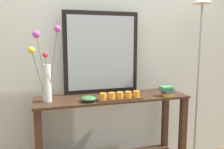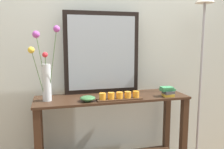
{
  "view_description": "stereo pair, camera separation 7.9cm",
  "coord_description": "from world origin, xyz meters",
  "px_view_note": "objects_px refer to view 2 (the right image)",
  "views": [
    {
      "loc": [
        -0.6,
        -1.97,
        1.34
      ],
      "look_at": [
        0.0,
        0.0,
        1.04
      ],
      "focal_mm": 37.58,
      "sensor_mm": 36.0,
      "label": 1
    },
    {
      "loc": [
        -0.53,
        -1.99,
        1.34
      ],
      "look_at": [
        0.0,
        0.0,
        1.04
      ],
      "focal_mm": 37.58,
      "sensor_mm": 36.0,
      "label": 2
    }
  ],
  "objects_px": {
    "tall_vase_left": "(45,73)",
    "floor_lamp": "(202,53)",
    "candle_tray": "(120,96)",
    "decorative_bowl": "(88,98)",
    "console_table": "(112,132)",
    "mirror_leaning": "(102,53)",
    "book_stack": "(168,91)"
  },
  "relations": [
    {
      "from": "tall_vase_left",
      "to": "floor_lamp",
      "type": "relative_size",
      "value": 0.34
    },
    {
      "from": "mirror_leaning",
      "to": "decorative_bowl",
      "type": "height_order",
      "value": "mirror_leaning"
    },
    {
      "from": "tall_vase_left",
      "to": "floor_lamp",
      "type": "distance_m",
      "value": 1.51
    },
    {
      "from": "mirror_leaning",
      "to": "candle_tray",
      "type": "distance_m",
      "value": 0.47
    },
    {
      "from": "floor_lamp",
      "to": "candle_tray",
      "type": "bearing_deg",
      "value": -169.91
    },
    {
      "from": "mirror_leaning",
      "to": "candle_tray",
      "type": "relative_size",
      "value": 1.96
    },
    {
      "from": "candle_tray",
      "to": "book_stack",
      "type": "relative_size",
      "value": 3.1
    },
    {
      "from": "console_table",
      "to": "book_stack",
      "type": "relative_size",
      "value": 10.77
    },
    {
      "from": "console_table",
      "to": "candle_tray",
      "type": "relative_size",
      "value": 3.48
    },
    {
      "from": "console_table",
      "to": "tall_vase_left",
      "type": "relative_size",
      "value": 2.22
    },
    {
      "from": "mirror_leaning",
      "to": "floor_lamp",
      "type": "bearing_deg",
      "value": -8.36
    },
    {
      "from": "mirror_leaning",
      "to": "floor_lamp",
      "type": "height_order",
      "value": "floor_lamp"
    },
    {
      "from": "mirror_leaning",
      "to": "candle_tray",
      "type": "bearing_deg",
      "value": -74.98
    },
    {
      "from": "floor_lamp",
      "to": "console_table",
      "type": "bearing_deg",
      "value": -178.38
    },
    {
      "from": "decorative_bowl",
      "to": "book_stack",
      "type": "distance_m",
      "value": 0.73
    },
    {
      "from": "decorative_bowl",
      "to": "candle_tray",
      "type": "bearing_deg",
      "value": -3.58
    },
    {
      "from": "tall_vase_left",
      "to": "floor_lamp",
      "type": "height_order",
      "value": "floor_lamp"
    },
    {
      "from": "decorative_bowl",
      "to": "floor_lamp",
      "type": "bearing_deg",
      "value": 6.98
    },
    {
      "from": "candle_tray",
      "to": "decorative_bowl",
      "type": "distance_m",
      "value": 0.27
    },
    {
      "from": "mirror_leaning",
      "to": "decorative_bowl",
      "type": "xyz_separation_m",
      "value": [
        -0.19,
        -0.29,
        -0.36
      ]
    },
    {
      "from": "console_table",
      "to": "floor_lamp",
      "type": "bearing_deg",
      "value": 1.62
    },
    {
      "from": "candle_tray",
      "to": "decorative_bowl",
      "type": "height_order",
      "value": "candle_tray"
    },
    {
      "from": "candle_tray",
      "to": "decorative_bowl",
      "type": "bearing_deg",
      "value": 176.42
    },
    {
      "from": "console_table",
      "to": "decorative_bowl",
      "type": "distance_m",
      "value": 0.45
    },
    {
      "from": "console_table",
      "to": "floor_lamp",
      "type": "height_order",
      "value": "floor_lamp"
    },
    {
      "from": "book_stack",
      "to": "floor_lamp",
      "type": "relative_size",
      "value": 0.07
    },
    {
      "from": "console_table",
      "to": "decorative_bowl",
      "type": "bearing_deg",
      "value": -153.99
    },
    {
      "from": "decorative_bowl",
      "to": "book_stack",
      "type": "bearing_deg",
      "value": -0.49
    },
    {
      "from": "book_stack",
      "to": "mirror_leaning",
      "type": "bearing_deg",
      "value": 151.41
    },
    {
      "from": "candle_tray",
      "to": "decorative_bowl",
      "type": "xyz_separation_m",
      "value": [
        -0.27,
        0.02,
        -0.0
      ]
    },
    {
      "from": "console_table",
      "to": "tall_vase_left",
      "type": "height_order",
      "value": "tall_vase_left"
    },
    {
      "from": "book_stack",
      "to": "floor_lamp",
      "type": "xyz_separation_m",
      "value": [
        0.44,
        0.15,
        0.33
      ]
    }
  ]
}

